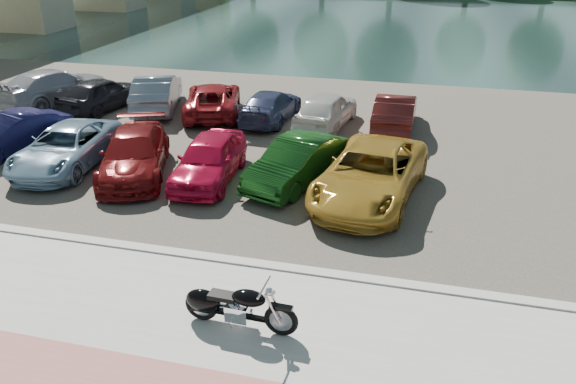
# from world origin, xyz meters

# --- Properties ---
(ground) EXTENTS (200.00, 200.00, 0.00)m
(ground) POSITION_xyz_m (0.00, 0.00, 0.00)
(ground) COLOR #595447
(ground) RESTS_ON ground
(promenade) EXTENTS (60.00, 6.00, 0.10)m
(promenade) POSITION_xyz_m (0.00, -1.00, 0.05)
(promenade) COLOR #AAA7A0
(promenade) RESTS_ON ground
(kerb) EXTENTS (60.00, 0.30, 0.14)m
(kerb) POSITION_xyz_m (0.00, 2.00, 0.07)
(kerb) COLOR #AAA7A0
(kerb) RESTS_ON ground
(parking_lot) EXTENTS (60.00, 18.00, 0.04)m
(parking_lot) POSITION_xyz_m (0.00, 11.00, 0.02)
(parking_lot) COLOR #3F3B33
(parking_lot) RESTS_ON ground
(river) EXTENTS (120.00, 40.00, 0.00)m
(river) POSITION_xyz_m (0.00, 40.00, 0.00)
(river) COLOR #182C2B
(river) RESTS_ON ground
(motorcycle) EXTENTS (2.33, 0.75, 1.05)m
(motorcycle) POSITION_xyz_m (-0.60, -0.23, 0.56)
(motorcycle) COLOR black
(motorcycle) RESTS_ON promenade
(car_1) EXTENTS (2.71, 4.31, 1.34)m
(car_1) POSITION_xyz_m (-11.08, 6.93, 0.71)
(car_1) COLOR #13123B
(car_1) RESTS_ON parking_lot
(car_2) EXTENTS (2.62, 4.93, 1.32)m
(car_2) POSITION_xyz_m (-8.56, 6.27, 0.70)
(car_2) COLOR #7D9EB6
(car_2) RESTS_ON parking_lot
(car_3) EXTENTS (3.43, 5.07, 1.36)m
(car_3) POSITION_xyz_m (-6.08, 6.24, 0.72)
(car_3) COLOR #610D0E
(car_3) RESTS_ON parking_lot
(car_4) EXTENTS (1.94, 4.21, 1.40)m
(car_4) POSITION_xyz_m (-3.62, 6.38, 0.74)
(car_4) COLOR #B30B31
(car_4) RESTS_ON parking_lot
(car_5) EXTENTS (2.67, 4.41, 1.37)m
(car_5) POSITION_xyz_m (-0.95, 6.82, 0.73)
(car_5) COLOR #113E11
(car_5) RESTS_ON parking_lot
(car_6) EXTENTS (3.26, 5.75, 1.51)m
(car_6) POSITION_xyz_m (1.35, 6.31, 0.80)
(car_6) COLOR #B68A2A
(car_6) RESTS_ON parking_lot
(car_7) EXTENTS (3.61, 5.64, 1.52)m
(car_7) POSITION_xyz_m (-13.38, 12.60, 0.80)
(car_7) COLOR #9D9EA5
(car_7) RESTS_ON parking_lot
(car_8) EXTENTS (2.47, 4.39, 1.41)m
(car_8) POSITION_xyz_m (-10.85, 12.25, 0.75)
(car_8) COLOR black
(car_8) RESTS_ON parking_lot
(car_9) EXTENTS (2.91, 4.85, 1.51)m
(car_9) POSITION_xyz_m (-8.54, 12.83, 0.80)
(car_9) COLOR slate
(car_9) RESTS_ON parking_lot
(car_10) EXTENTS (3.51, 5.15, 1.31)m
(car_10) POSITION_xyz_m (-5.96, 12.75, 0.70)
(car_10) COLOR maroon
(car_10) RESTS_ON parking_lot
(car_11) EXTENTS (1.90, 4.27, 1.22)m
(car_11) POSITION_xyz_m (-3.42, 12.58, 0.65)
(car_11) COLOR navy
(car_11) RESTS_ON parking_lot
(car_12) EXTENTS (2.18, 4.33, 1.41)m
(car_12) POSITION_xyz_m (-1.08, 12.34, 0.75)
(car_12) COLOR silver
(car_12) RESTS_ON parking_lot
(car_13) EXTENTS (1.48, 4.24, 1.40)m
(car_13) POSITION_xyz_m (1.56, 12.66, 0.74)
(car_13) COLOR #521715
(car_13) RESTS_ON parking_lot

